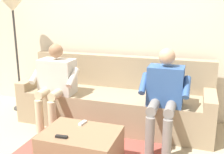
# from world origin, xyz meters

# --- Properties ---
(ground_plane) EXTENTS (8.00, 8.00, 0.00)m
(ground_plane) POSITION_xyz_m (0.00, 0.60, 0.00)
(ground_plane) COLOR tan
(back_wall) EXTENTS (5.62, 0.06, 2.69)m
(back_wall) POSITION_xyz_m (0.00, -0.58, 1.34)
(back_wall) COLOR beige
(back_wall) RESTS_ON ground
(couch) EXTENTS (2.55, 0.74, 0.89)m
(couch) POSITION_xyz_m (0.00, -0.13, 0.30)
(couch) COLOR #9E896B
(couch) RESTS_ON ground
(coffee_table) EXTENTS (0.74, 0.54, 0.37)m
(coffee_table) POSITION_xyz_m (0.00, 0.98, 0.19)
(coffee_table) COLOR #8C6B4C
(coffee_table) RESTS_ON ground
(person_left_seated) EXTENTS (0.55, 0.60, 1.10)m
(person_left_seated) POSITION_xyz_m (-0.70, 0.24, 0.63)
(person_left_seated) COLOR #335693
(person_left_seated) RESTS_ON ground
(person_right_seated) EXTENTS (0.60, 0.51, 1.09)m
(person_right_seated) POSITION_xyz_m (0.70, 0.21, 0.63)
(person_right_seated) COLOR beige
(person_right_seated) RESTS_ON ground
(remote_black) EXTENTS (0.12, 0.04, 0.02)m
(remote_black) POSITION_xyz_m (0.12, 1.14, 0.38)
(remote_black) COLOR black
(remote_black) RESTS_ON coffee_table
(remote_white) EXTENTS (0.05, 0.12, 0.02)m
(remote_white) POSITION_xyz_m (0.06, 0.81, 0.38)
(remote_white) COLOR white
(remote_white) RESTS_ON coffee_table
(floor_lamp) EXTENTS (0.33, 0.33, 1.67)m
(floor_lamp) POSITION_xyz_m (1.55, -0.16, 1.45)
(floor_lamp) COLOR #2D2D2D
(floor_lamp) RESTS_ON ground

